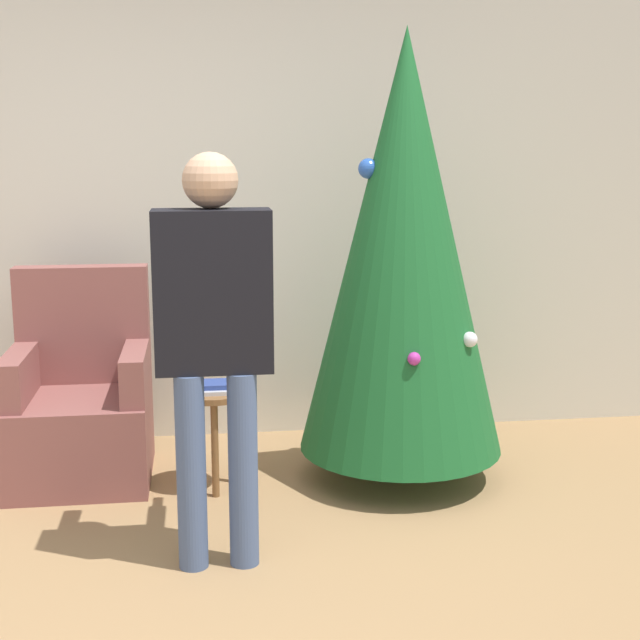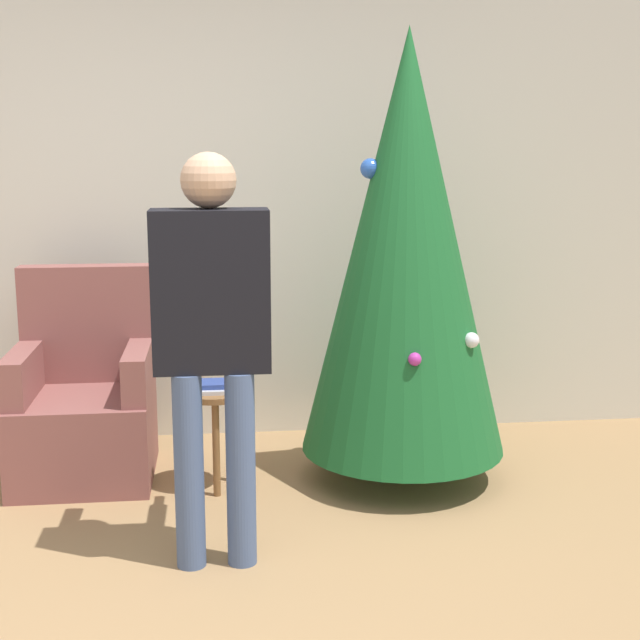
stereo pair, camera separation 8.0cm
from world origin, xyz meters
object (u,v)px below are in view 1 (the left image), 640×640
person_standing (214,321)px  side_stool (214,411)px  armchair (82,408)px  christmas_tree (403,245)px

person_standing → side_stool: (0.00, 0.80, -0.61)m
armchair → person_standing: person_standing is taller
christmas_tree → side_stool: bearing=-178.3°
armchair → christmas_tree: bearing=-8.4°
person_standing → side_stool: 1.00m
side_stool → christmas_tree: bearing=1.7°
christmas_tree → side_stool: (-0.96, -0.03, -0.81)m
christmas_tree → armchair: 1.86m
armchair → person_standing: (0.68, -1.07, 0.65)m
christmas_tree → side_stool: size_ratio=4.47×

